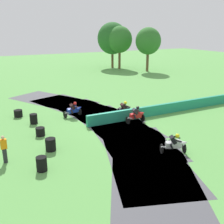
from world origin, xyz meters
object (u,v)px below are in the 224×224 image
(tire_stack_near, at_px, (42,164))
(tire_stack_mid_a, at_px, (51,145))
(motorcycle_chase_red, at_px, (136,115))
(motorcycle_fourth_blue, at_px, (74,109))
(track_marshal, at_px, (4,149))
(tire_stack_extra_a, at_px, (18,113))
(tire_stack_far, at_px, (34,119))
(motorcycle_lead_white, at_px, (175,144))
(tire_stack_mid_b, at_px, (40,132))
(motorcycle_trailing_black, at_px, (124,109))

(tire_stack_near, distance_m, tire_stack_mid_a, 2.51)
(motorcycle_chase_red, relative_size, motorcycle_fourth_blue, 0.99)
(tire_stack_near, relative_size, track_marshal, 0.49)
(tire_stack_near, xyz_separation_m, tire_stack_mid_a, (1.09, 2.26, 0.00))
(tire_stack_mid_a, bearing_deg, tire_stack_near, -115.69)
(tire_stack_near, relative_size, tire_stack_extra_a, 1.13)
(tire_stack_mid_a, relative_size, tire_stack_far, 1.00)
(tire_stack_near, bearing_deg, motorcycle_chase_red, 26.38)
(tire_stack_far, xyz_separation_m, track_marshal, (-2.82, -5.90, 0.42))
(motorcycle_fourth_blue, xyz_separation_m, tire_stack_mid_a, (-3.54, -5.76, -0.24))
(tire_stack_extra_a, bearing_deg, tire_stack_mid_a, -84.82)
(tire_stack_extra_a, height_order, track_marshal, track_marshal)
(motorcycle_lead_white, distance_m, tire_stack_extra_a, 13.83)
(motorcycle_lead_white, relative_size, motorcycle_fourth_blue, 0.98)
(motorcycle_lead_white, relative_size, tire_stack_mid_a, 2.08)
(motorcycle_chase_red, bearing_deg, motorcycle_fourth_blue, 136.55)
(tire_stack_near, bearing_deg, tire_stack_mid_b, 77.89)
(track_marshal, bearing_deg, tire_stack_mid_b, 49.22)
(motorcycle_trailing_black, bearing_deg, motorcycle_fourth_blue, 153.90)
(tire_stack_near, height_order, tire_stack_mid_b, tire_stack_near)
(motorcycle_fourth_blue, bearing_deg, tire_stack_mid_a, -121.61)
(motorcycle_lead_white, distance_m, tire_stack_mid_b, 9.34)
(motorcycle_lead_white, height_order, tire_stack_extra_a, motorcycle_lead_white)
(motorcycle_chase_red, height_order, tire_stack_near, motorcycle_chase_red)
(motorcycle_fourth_blue, height_order, tire_stack_mid_a, motorcycle_fourth_blue)
(motorcycle_lead_white, bearing_deg, tire_stack_mid_a, 149.72)
(motorcycle_trailing_black, xyz_separation_m, motorcycle_fourth_blue, (-3.87, 1.89, -0.02))
(motorcycle_chase_red, relative_size, tire_stack_mid_a, 2.10)
(tire_stack_far, relative_size, tire_stack_extra_a, 1.13)
(motorcycle_chase_red, bearing_deg, tire_stack_far, 154.65)
(tire_stack_near, xyz_separation_m, tire_stack_extra_a, (0.37, 10.14, -0.10))
(motorcycle_lead_white, distance_m, tire_stack_mid_a, 7.64)
(motorcycle_trailing_black, xyz_separation_m, tire_stack_far, (-7.31, 1.65, -0.25))
(motorcycle_lead_white, height_order, motorcycle_trailing_black, motorcycle_trailing_black)
(motorcycle_chase_red, height_order, motorcycle_fourth_blue, motorcycle_chase_red)
(motorcycle_chase_red, xyz_separation_m, tire_stack_extra_a, (-8.23, 5.88, -0.36))
(motorcycle_chase_red, distance_m, tire_stack_near, 9.60)
(tire_stack_far, bearing_deg, tire_stack_mid_b, -92.41)
(motorcycle_trailing_black, relative_size, motorcycle_fourth_blue, 0.99)
(motorcycle_lead_white, bearing_deg, tire_stack_near, 168.30)
(tire_stack_mid_b, xyz_separation_m, tire_stack_far, (0.12, 2.77, 0.10))
(motorcycle_lead_white, height_order, tire_stack_mid_a, motorcycle_lead_white)
(motorcycle_chase_red, xyz_separation_m, tire_stack_near, (-8.60, -4.26, -0.26))
(tire_stack_mid_a, bearing_deg, tire_stack_far, 88.94)
(motorcycle_lead_white, xyz_separation_m, tire_stack_mid_b, (-6.61, 6.59, -0.34))
(motorcycle_trailing_black, relative_size, tire_stack_near, 2.11)
(motorcycle_chase_red, relative_size, tire_stack_near, 2.10)
(track_marshal, bearing_deg, motorcycle_fourth_blue, 44.50)
(motorcycle_lead_white, bearing_deg, motorcycle_trailing_black, 83.95)
(tire_stack_mid_b, bearing_deg, motorcycle_lead_white, -44.92)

